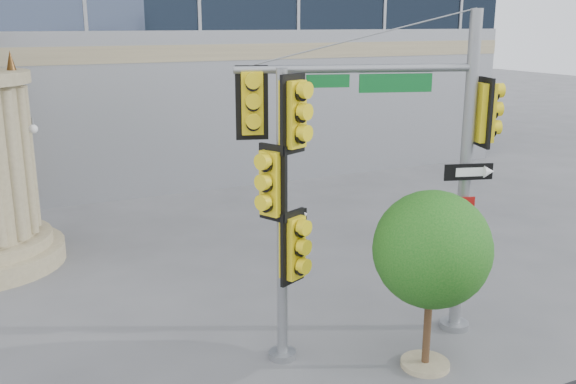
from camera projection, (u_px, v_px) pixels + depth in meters
name	position (u px, v px, depth m)	size (l,w,h in m)	color
ground	(345.00, 374.00, 11.84)	(120.00, 120.00, 0.00)	#545456
main_signal_pole	(410.00, 141.00, 12.43)	(4.93, 1.89, 6.54)	slate
secondary_signal_pole	(285.00, 198.00, 11.47)	(1.04, 0.75, 5.53)	slate
street_tree	(433.00, 254.00, 11.56)	(2.19, 2.14, 3.42)	gray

